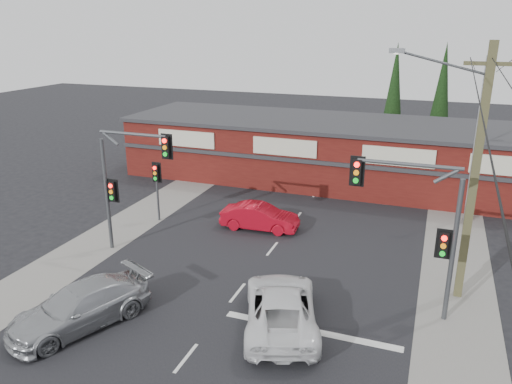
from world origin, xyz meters
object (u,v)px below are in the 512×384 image
(white_suv, at_px, (281,307))
(shop_building, at_px, (315,149))
(silver_suv, at_px, (80,307))
(utility_pole, at_px, (472,168))
(red_sedan, at_px, (260,217))

(white_suv, distance_m, shop_building, 18.84)
(silver_suv, distance_m, shop_building, 21.34)
(white_suv, xyz_separation_m, shop_building, (-3.36, 18.49, 1.37))
(utility_pole, bearing_deg, shop_building, 123.76)
(silver_suv, relative_size, shop_building, 0.19)
(silver_suv, relative_size, utility_pole, 0.53)
(white_suv, distance_m, utility_pole, 8.81)
(red_sedan, bearing_deg, shop_building, -5.72)
(silver_suv, relative_size, red_sedan, 1.26)
(red_sedan, bearing_deg, silver_suv, 161.04)
(utility_pole, bearing_deg, silver_suv, -151.44)
(shop_building, bearing_deg, white_suv, -79.71)
(white_suv, bearing_deg, red_sedan, -84.26)
(white_suv, height_order, utility_pole, utility_pole)
(white_suv, bearing_deg, utility_pole, -162.10)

